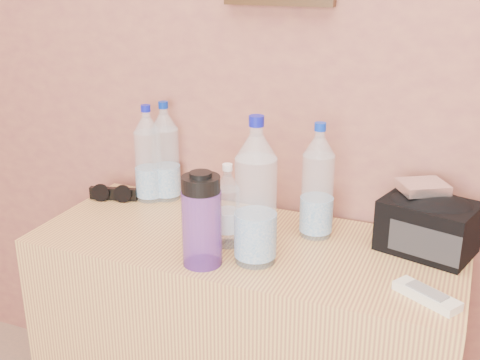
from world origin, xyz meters
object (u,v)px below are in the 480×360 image
object	(u,v)px
sunglasses	(114,194)
ac_remote	(427,296)
pet_large_c	(317,187)
pet_large_a	(148,159)
foil_packet	(423,187)
pet_small	(228,210)
pet_large_d	(256,200)
nalgene_bottle	(202,220)
pet_large_b	(166,156)
dresser	(245,352)
toiletry_bag	(428,223)

from	to	relation	value
sunglasses	ac_remote	size ratio (longest dim) A/B	0.98
pet_large_c	ac_remote	xyz separation A→B (m)	(0.31, -0.23, -0.13)
pet_large_a	foil_packet	bearing A→B (deg)	-1.53
pet_large_c	ac_remote	bearing A→B (deg)	-36.33
pet_small	ac_remote	bearing A→B (deg)	-9.75
pet_large_c	pet_large_d	size ratio (longest dim) A/B	0.85
nalgene_bottle	sunglasses	distance (m)	0.52
pet_large_a	pet_small	size ratio (longest dim) A/B	1.35
pet_large_a	pet_large_c	bearing A→B (deg)	-5.92
nalgene_bottle	sunglasses	xyz separation A→B (m)	(-0.43, 0.27, -0.10)
pet_large_b	pet_small	xyz separation A→B (m)	(0.30, -0.23, -0.04)
pet_large_c	nalgene_bottle	distance (m)	0.33
dresser	pet_large_d	xyz separation A→B (m)	(0.06, -0.10, 0.51)
sunglasses	foil_packet	bearing A→B (deg)	-12.87
pet_large_c	pet_small	bearing A→B (deg)	-143.61
pet_large_b	pet_large_d	distance (m)	0.49
dresser	pet_large_b	xyz separation A→B (m)	(-0.34, 0.19, 0.48)
pet_large_b	foil_packet	distance (m)	0.76
pet_large_a	toiletry_bag	size ratio (longest dim) A/B	1.34
sunglasses	ac_remote	world-z (taller)	sunglasses
pet_small	pet_large_b	bearing A→B (deg)	143.18
pet_large_d	pet_small	distance (m)	0.13
toiletry_bag	dresser	bearing A→B (deg)	-149.46
pet_small	foil_packet	bearing A→B (deg)	21.40
pet_large_a	pet_large_b	world-z (taller)	pet_large_b
pet_large_c	nalgene_bottle	world-z (taller)	pet_large_c
dresser	pet_small	world-z (taller)	pet_small
dresser	foil_packet	world-z (taller)	foil_packet
nalgene_bottle	ac_remote	size ratio (longest dim) A/B	1.56
dresser	pet_large_c	size ratio (longest dim) A/B	3.63
pet_large_c	sunglasses	size ratio (longest dim) A/B	2.09
dresser	sunglasses	world-z (taller)	sunglasses
pet_large_a	pet_large_d	bearing A→B (deg)	-30.03
dresser	foil_packet	xyz separation A→B (m)	(0.42, 0.14, 0.51)
foil_packet	pet_small	bearing A→B (deg)	-158.60
pet_large_c	foil_packet	distance (m)	0.26
pet_large_d	ac_remote	xyz separation A→B (m)	(0.41, -0.03, -0.15)
pet_large_b	toiletry_bag	size ratio (longest dim) A/B	1.37
dresser	nalgene_bottle	size ratio (longest dim) A/B	4.79
pet_large_d	foil_packet	size ratio (longest dim) A/B	3.26
pet_large_b	foil_packet	world-z (taller)	pet_large_b
pet_large_b	pet_large_c	size ratio (longest dim) A/B	0.98
pet_large_b	sunglasses	xyz separation A→B (m)	(-0.14, -0.08, -0.11)
ac_remote	toiletry_bag	distance (m)	0.25
pet_large_d	nalgene_bottle	xyz separation A→B (m)	(-0.11, -0.06, -0.05)
dresser	toiletry_bag	size ratio (longest dim) A/B	5.07
toiletry_bag	sunglasses	bearing A→B (deg)	-163.90
pet_large_d	foil_packet	bearing A→B (deg)	33.61
ac_remote	pet_large_c	bearing A→B (deg)	174.67
nalgene_bottle	sunglasses	size ratio (longest dim) A/B	1.58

